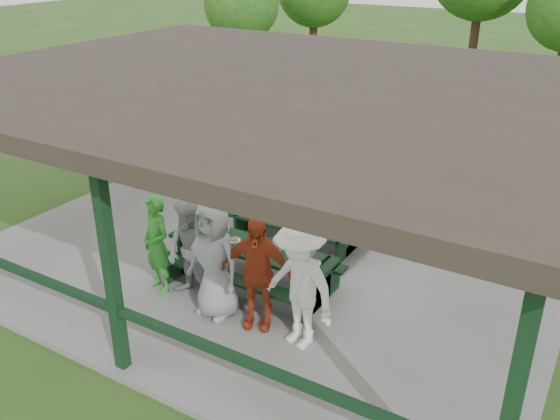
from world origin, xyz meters
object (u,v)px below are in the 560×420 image
Objects in this scene: contestant_red at (256,272)px; contestant_grey_left at (190,252)px; picnic_table_far at (302,214)px; picnic_table_near at (252,260)px; spectator_blue at (268,157)px; spectator_lblue at (298,178)px; contestant_white_fedora at (299,285)px; contestant_green at (157,244)px; contestant_grey_mid at (214,260)px; farm_trailer at (359,110)px; spectator_grey at (373,193)px; pickup_truck at (485,136)px.

contestant_grey_left is at bearing 159.88° from contestant_red.
picnic_table_near is at bearing -85.05° from picnic_table_far.
picnic_table_near is at bearing 93.32° from spectator_blue.
spectator_lblue is (-1.43, 3.77, -0.09)m from contestant_red.
picnic_table_far is 1.29× the size of contestant_white_fedora.
contestant_grey_left is 2.01m from contestant_white_fedora.
contestant_green is 1.90m from contestant_red.
contestant_green is 0.98× the size of contestant_grey_left.
farm_trailer is at bearing 108.12° from contestant_grey_mid.
picnic_table_near is 9.36m from farm_trailer.
contestant_grey_left is 0.87× the size of spectator_blue.
contestant_grey_mid is at bearing 169.33° from contestant_red.
contestant_grey_mid is 0.47× the size of farm_trailer.
spectator_lblue is at bearing 93.29° from contestant_red.
spectator_grey reaches higher than pickup_truck.
contestant_white_fedora is at bearing 102.20° from spectator_blue.
contestant_grey_left is 1.26m from contestant_red.
spectator_blue is at bearing -15.99° from spectator_lblue.
contestant_grey_left is 0.95× the size of contestant_red.
contestant_white_fedora is (2.01, -0.14, 0.11)m from contestant_grey_left.
contestant_red is 1.12× the size of spectator_lblue.
spectator_grey is (1.66, -0.02, 0.03)m from spectator_lblue.
spectator_blue reaches higher than contestant_grey_left.
contestant_green is 0.85× the size of spectator_blue.
spectator_blue is (-3.13, 4.20, 0.02)m from contestant_white_fedora.
spectator_blue reaches higher than farm_trailer.
contestant_green reaches higher than pickup_truck.
spectator_blue is 0.39× the size of pickup_truck.
spectator_lblue is (-0.74, 3.85, -0.14)m from contestant_grey_mid.
contestant_grey_mid is at bearing -91.42° from picnic_table_near.
spectator_lblue is 1.66m from spectator_grey.
picnic_table_near is 2.01m from picnic_table_far.
picnic_table_far is 2.86m from contestant_grey_left.
contestant_grey_mid is 0.38× the size of pickup_truck.
picnic_table_far is 2.05m from spectator_blue.
spectator_blue is 1.17× the size of spectator_grey.
contestant_green is 9.75m from pickup_truck.
contestant_white_fedora reaches higher than picnic_table_far.
picnic_table_near is 0.71× the size of farm_trailer.
contestant_green is (-1.06, -2.86, 0.35)m from picnic_table_far.
contestant_grey_mid is at bearing 54.58° from spectator_grey.
contestant_grey_left is at bearing -98.70° from farm_trailer.
picnic_table_far is at bearing 17.68° from spectator_grey.
pickup_truck is at bearing 85.69° from contestant_grey_mid.
spectator_grey is at bearing 161.67° from pickup_truck.
contestant_grey_left reaches higher than spectator_grey.
contestant_red is at bearing 95.55° from spectator_blue.
contestant_white_fedora is at bearing 6.28° from contestant_grey_mid.
spectator_lblue is 6.06m from pickup_truck.
contestant_red is 1.07× the size of spectator_grey.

